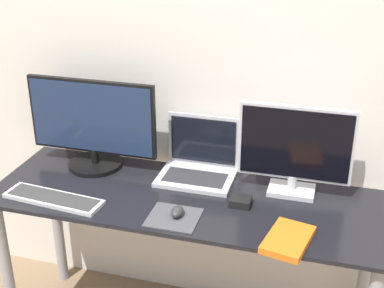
% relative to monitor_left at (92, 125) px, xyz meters
% --- Properties ---
extents(wall_back, '(7.00, 0.05, 2.50)m').
position_rel_monitor_left_xyz_m(wall_back, '(0.49, 0.19, 0.28)').
color(wall_back, silver).
rests_on(wall_back, ground_plane).
extents(desk, '(1.65, 0.57, 0.76)m').
position_rel_monitor_left_xyz_m(desk, '(0.49, -0.16, -0.34)').
color(desk, black).
rests_on(desk, ground_plane).
extents(monitor_left, '(0.60, 0.25, 0.42)m').
position_rel_monitor_left_xyz_m(monitor_left, '(0.00, 0.00, 0.00)').
color(monitor_left, black).
rests_on(monitor_left, desk).
extents(monitor_right, '(0.47, 0.14, 0.39)m').
position_rel_monitor_left_xyz_m(monitor_right, '(0.90, 0.00, -0.00)').
color(monitor_right, silver).
rests_on(monitor_right, desk).
extents(laptop, '(0.33, 0.25, 0.26)m').
position_rel_monitor_left_xyz_m(laptop, '(0.48, 0.05, -0.14)').
color(laptop, silver).
rests_on(laptop, desk).
extents(keyboard, '(0.43, 0.16, 0.02)m').
position_rel_monitor_left_xyz_m(keyboard, '(-0.03, -0.34, -0.20)').
color(keyboard, silver).
rests_on(keyboard, desk).
extents(mousepad, '(0.20, 0.18, 0.00)m').
position_rel_monitor_left_xyz_m(mousepad, '(0.49, -0.33, -0.20)').
color(mousepad, '#47474C').
rests_on(mousepad, desk).
extents(mouse, '(0.05, 0.08, 0.04)m').
position_rel_monitor_left_xyz_m(mouse, '(0.50, -0.32, -0.18)').
color(mouse, '#333333').
rests_on(mouse, mousepad).
extents(book, '(0.19, 0.25, 0.03)m').
position_rel_monitor_left_xyz_m(book, '(0.93, -0.37, -0.19)').
color(book, orange).
rests_on(book, desk).
extents(power_brick, '(0.08, 0.08, 0.03)m').
position_rel_monitor_left_xyz_m(power_brick, '(0.72, -0.16, -0.19)').
color(power_brick, black).
rests_on(power_brick, desk).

